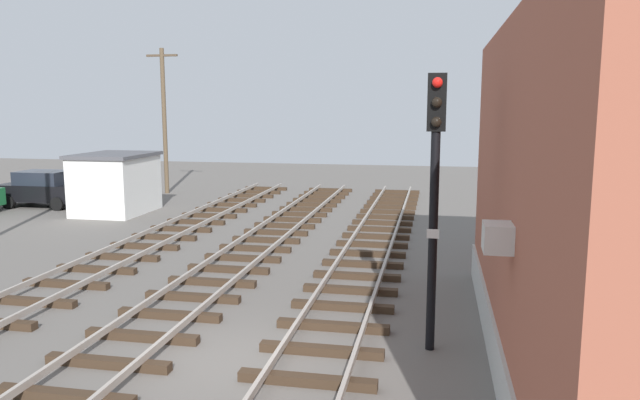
{
  "coord_description": "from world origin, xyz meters",
  "views": [
    {
      "loc": [
        3.61,
        -10.48,
        4.88
      ],
      "look_at": [
        0.32,
        6.48,
        2.19
      ],
      "focal_mm": 33.84,
      "sensor_mm": 36.0,
      "label": 1
    }
  ],
  "objects_px": {
    "control_hut": "(115,183)",
    "parked_car_black": "(44,188)",
    "signal_mast": "(435,181)",
    "utility_pole_far": "(164,118)"
  },
  "relations": [
    {
      "from": "control_hut",
      "to": "parked_car_black",
      "type": "bearing_deg",
      "value": 167.81
    },
    {
      "from": "parked_car_black",
      "to": "utility_pole_far",
      "type": "bearing_deg",
      "value": 54.94
    },
    {
      "from": "control_hut",
      "to": "parked_car_black",
      "type": "distance_m",
      "value": 4.52
    },
    {
      "from": "parked_car_black",
      "to": "utility_pole_far",
      "type": "height_order",
      "value": "utility_pole_far"
    },
    {
      "from": "signal_mast",
      "to": "parked_car_black",
      "type": "bearing_deg",
      "value": 142.77
    },
    {
      "from": "signal_mast",
      "to": "control_hut",
      "type": "distance_m",
      "value": 19.8
    },
    {
      "from": "signal_mast",
      "to": "control_hut",
      "type": "relative_size",
      "value": 1.45
    },
    {
      "from": "signal_mast",
      "to": "control_hut",
      "type": "xyz_separation_m",
      "value": [
        -14.46,
        13.37,
        -2.06
      ]
    },
    {
      "from": "signal_mast",
      "to": "control_hut",
      "type": "bearing_deg",
      "value": 137.23
    },
    {
      "from": "control_hut",
      "to": "signal_mast",
      "type": "bearing_deg",
      "value": -42.77
    }
  ]
}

